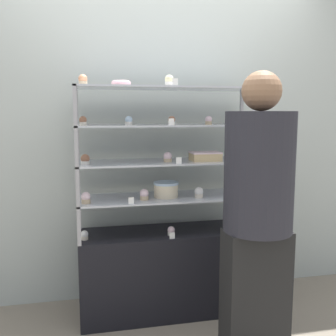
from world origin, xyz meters
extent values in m
plane|color=gray|center=(0.00, 0.00, 0.00)|extent=(20.00, 20.00, 0.00)
cube|color=#A8B2AD|center=(0.00, 0.35, 1.30)|extent=(8.00, 0.05, 2.60)
cube|color=black|center=(0.00, 0.00, 0.30)|extent=(1.26, 0.41, 0.61)
cube|color=#99999E|center=(-0.62, 0.19, 0.74)|extent=(0.02, 0.02, 0.25)
cube|color=#99999E|center=(0.62, 0.19, 0.74)|extent=(0.02, 0.02, 0.25)
cube|color=#99999E|center=(-0.62, -0.19, 0.74)|extent=(0.02, 0.02, 0.25)
cube|color=#99999E|center=(0.62, -0.19, 0.74)|extent=(0.02, 0.02, 0.25)
cube|color=#B7BCC6|center=(0.00, 0.00, 0.86)|extent=(1.26, 0.41, 0.01)
cube|color=#99999E|center=(-0.62, 0.19, 0.99)|extent=(0.02, 0.02, 0.25)
cube|color=#99999E|center=(0.62, 0.19, 0.99)|extent=(0.02, 0.02, 0.25)
cube|color=#99999E|center=(-0.62, -0.19, 0.99)|extent=(0.02, 0.02, 0.25)
cube|color=#99999E|center=(0.62, -0.19, 0.99)|extent=(0.02, 0.02, 0.25)
cube|color=#B7BCC6|center=(0.00, 0.00, 1.11)|extent=(1.26, 0.41, 0.01)
cube|color=#99999E|center=(-0.62, 0.19, 1.24)|extent=(0.02, 0.02, 0.25)
cube|color=#99999E|center=(0.62, 0.19, 1.24)|extent=(0.02, 0.02, 0.25)
cube|color=#99999E|center=(-0.62, -0.19, 1.24)|extent=(0.02, 0.02, 0.25)
cube|color=#99999E|center=(0.62, -0.19, 1.24)|extent=(0.02, 0.02, 0.25)
cube|color=#B7BCC6|center=(0.00, 0.00, 1.36)|extent=(1.26, 0.41, 0.01)
cube|color=#99999E|center=(-0.62, 0.19, 1.50)|extent=(0.02, 0.02, 0.25)
cube|color=#99999E|center=(0.62, 0.19, 1.50)|extent=(0.02, 0.02, 0.25)
cube|color=#99999E|center=(-0.62, -0.19, 1.50)|extent=(0.02, 0.02, 0.25)
cube|color=#99999E|center=(0.62, -0.19, 1.50)|extent=(0.02, 0.02, 0.25)
cube|color=#B7BCC6|center=(0.00, 0.00, 1.62)|extent=(1.26, 0.41, 0.01)
cylinder|color=beige|center=(-0.02, -0.02, 0.91)|extent=(0.17, 0.17, 0.09)
cylinder|color=silver|center=(-0.02, -0.02, 0.96)|extent=(0.18, 0.18, 0.02)
cube|color=#DBBC84|center=(0.26, -0.04, 1.14)|extent=(0.20, 0.15, 0.05)
cube|color=silver|center=(0.26, -0.04, 1.17)|extent=(0.21, 0.15, 0.01)
cylinder|color=beige|center=(-0.59, -0.08, 0.62)|extent=(0.05, 0.05, 0.02)
sphere|color=white|center=(-0.59, -0.08, 0.65)|extent=(0.05, 0.05, 0.05)
cylinder|color=white|center=(0.00, -0.10, 0.62)|extent=(0.05, 0.05, 0.02)
sphere|color=silver|center=(0.00, -0.10, 0.65)|extent=(0.05, 0.05, 0.05)
cylinder|color=beige|center=(0.57, -0.09, 0.62)|extent=(0.05, 0.05, 0.02)
sphere|color=#8C5B42|center=(0.57, -0.09, 0.65)|extent=(0.05, 0.05, 0.05)
cube|color=white|center=(-0.01, -0.18, 0.63)|extent=(0.04, 0.00, 0.04)
cylinder|color=#CCB28C|center=(-0.57, -0.10, 0.88)|extent=(0.06, 0.06, 0.03)
sphere|color=silver|center=(-0.57, -0.10, 0.91)|extent=(0.06, 0.06, 0.06)
cylinder|color=#CCB28C|center=(-0.18, -0.08, 0.88)|extent=(0.06, 0.06, 0.03)
sphere|color=silver|center=(-0.18, -0.08, 0.91)|extent=(0.06, 0.06, 0.06)
cylinder|color=beige|center=(0.20, -0.09, 0.88)|extent=(0.06, 0.06, 0.03)
sphere|color=white|center=(0.20, -0.09, 0.91)|extent=(0.06, 0.06, 0.06)
cylinder|color=#CCB28C|center=(0.58, -0.07, 0.88)|extent=(0.06, 0.06, 0.03)
sphere|color=white|center=(0.58, -0.07, 0.91)|extent=(0.06, 0.06, 0.06)
cube|color=white|center=(-0.28, -0.18, 0.88)|extent=(0.04, 0.00, 0.04)
cylinder|color=white|center=(-0.57, -0.08, 1.13)|extent=(0.06, 0.06, 0.02)
sphere|color=#8C5B42|center=(-0.57, -0.08, 1.15)|extent=(0.06, 0.06, 0.06)
cylinder|color=#CCB28C|center=(-0.01, -0.05, 1.13)|extent=(0.06, 0.06, 0.02)
sphere|color=silver|center=(-0.01, -0.05, 1.15)|extent=(0.06, 0.06, 0.06)
cylinder|color=#CCB28C|center=(0.56, -0.07, 1.13)|extent=(0.06, 0.06, 0.02)
sphere|color=#F4EAB2|center=(0.56, -0.07, 1.15)|extent=(0.06, 0.06, 0.06)
cube|color=white|center=(0.03, -0.18, 1.14)|extent=(0.04, 0.00, 0.04)
cylinder|color=beige|center=(-0.58, -0.10, 1.38)|extent=(0.05, 0.05, 0.02)
sphere|color=#8C5B42|center=(-0.58, -0.10, 1.40)|extent=(0.05, 0.05, 0.05)
cylinder|color=white|center=(-0.28, -0.06, 1.38)|extent=(0.05, 0.05, 0.02)
sphere|color=silver|center=(-0.28, -0.06, 1.40)|extent=(0.05, 0.05, 0.05)
cylinder|color=white|center=(0.01, -0.09, 1.38)|extent=(0.05, 0.05, 0.02)
sphere|color=#8C5B42|center=(0.01, -0.09, 1.40)|extent=(0.05, 0.05, 0.05)
cylinder|color=#CCB28C|center=(0.28, -0.05, 1.38)|extent=(0.05, 0.05, 0.02)
sphere|color=silver|center=(0.28, -0.05, 1.40)|extent=(0.05, 0.05, 0.05)
cylinder|color=beige|center=(0.58, -0.05, 1.38)|extent=(0.05, 0.05, 0.02)
sphere|color=silver|center=(0.58, -0.05, 1.40)|extent=(0.05, 0.05, 0.05)
cube|color=white|center=(-0.02, -0.18, 1.39)|extent=(0.04, 0.00, 0.04)
cylinder|color=#CCB28C|center=(-0.57, -0.03, 1.64)|extent=(0.05, 0.05, 0.03)
sphere|color=#E5996B|center=(-0.57, -0.03, 1.67)|extent=(0.06, 0.06, 0.06)
cylinder|color=white|center=(-0.01, -0.11, 1.64)|extent=(0.05, 0.05, 0.03)
sphere|color=#F4EAB2|center=(-0.01, -0.11, 1.67)|extent=(0.06, 0.06, 0.06)
cylinder|color=beige|center=(0.58, -0.03, 1.64)|extent=(0.05, 0.05, 0.03)
sphere|color=#8C5B42|center=(0.58, -0.03, 1.67)|extent=(0.06, 0.06, 0.06)
cube|color=white|center=(0.01, -0.18, 1.64)|extent=(0.04, 0.00, 0.04)
torus|color=#EFB2BC|center=(-0.32, -0.02, 1.64)|extent=(0.13, 0.13, 0.04)
cube|color=black|center=(0.38, -0.65, 0.39)|extent=(0.37, 0.21, 0.78)
cylinder|color=#26262D|center=(0.38, -0.65, 1.12)|extent=(0.39, 0.39, 0.68)
sphere|color=#936B4C|center=(0.38, -0.65, 1.57)|extent=(0.22, 0.22, 0.22)
camera|label=1|loc=(-0.57, -2.67, 1.45)|focal=42.00mm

